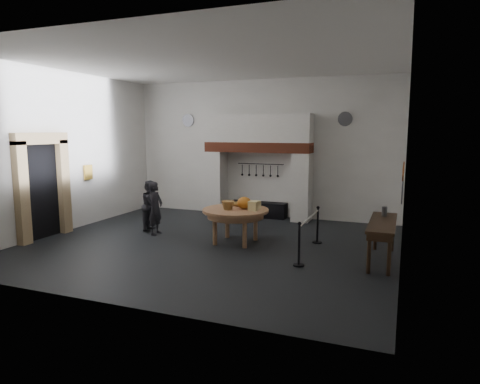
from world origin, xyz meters
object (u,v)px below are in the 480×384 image
at_px(visitor_near, 156,208).
at_px(iron_range, 258,209).
at_px(barrier_post_far, 318,226).
at_px(barrier_post_near, 299,245).
at_px(visitor_far, 151,205).
at_px(side_table, 383,223).
at_px(work_table, 236,210).

bearing_deg(visitor_near, iron_range, -32.72).
bearing_deg(barrier_post_far, barrier_post_near, -90.00).
relative_size(visitor_far, barrier_post_far, 1.60).
xyz_separation_m(iron_range, visitor_near, (-1.86, -3.31, 0.48)).
xyz_separation_m(side_table, barrier_post_near, (-1.61, -0.97, -0.42)).
xyz_separation_m(visitor_far, barrier_post_near, (4.75, -1.69, -0.27)).
bearing_deg(barrier_post_far, iron_range, 133.71).
bearing_deg(barrier_post_near, work_table, 146.87).
relative_size(work_table, side_table, 0.77).
height_order(visitor_near, barrier_post_far, visitor_near).
height_order(work_table, visitor_near, visitor_near).
height_order(iron_range, visitor_near, visitor_near).
distance_m(iron_range, barrier_post_far, 3.60).
bearing_deg(barrier_post_far, visitor_near, -170.75).
distance_m(iron_range, barrier_post_near, 5.23).
bearing_deg(side_table, work_table, 174.96).
height_order(iron_range, visitor_far, visitor_far).
bearing_deg(barrier_post_near, side_table, 30.94).
relative_size(iron_range, side_table, 0.86).
height_order(visitor_near, visitor_far, visitor_near).
relative_size(work_table, visitor_near, 1.15).
distance_m(side_table, barrier_post_near, 1.93).
xyz_separation_m(visitor_near, visitor_far, (-0.40, 0.40, -0.01)).
height_order(work_table, barrier_post_near, barrier_post_near).
bearing_deg(work_table, barrier_post_far, 20.02).
relative_size(iron_range, visitor_near, 1.29).
bearing_deg(visitor_far, barrier_post_far, -99.26).
xyz_separation_m(work_table, barrier_post_far, (1.97, 0.72, -0.39)).
bearing_deg(barrier_post_near, visitor_far, 160.37).
relative_size(visitor_near, barrier_post_far, 1.63).
bearing_deg(work_table, visitor_near, 179.79).
bearing_deg(visitor_near, barrier_post_near, -109.95).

